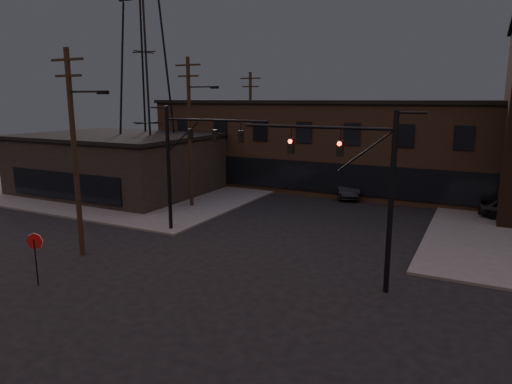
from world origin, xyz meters
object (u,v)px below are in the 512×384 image
Objects in this scene: car_crossing at (346,188)px; traffic_signal_far at (185,155)px; stop_sign at (35,247)px; traffic_signal_near at (365,181)px.

traffic_signal_far is at bearing -135.39° from car_crossing.
traffic_signal_far is at bearing 82.68° from stop_sign.
stop_sign reaches higher than car_crossing.
car_crossing is at bearing 68.37° from traffic_signal_far.
traffic_signal_far is (-12.07, 3.50, 0.08)m from traffic_signal_near.
car_crossing is at bearing 107.84° from traffic_signal_near.
stop_sign is at bearing -129.96° from car_crossing.
traffic_signal_near is 1.61× the size of car_crossing.
car_crossing is (-6.03, 18.74, -4.11)m from traffic_signal_near.
traffic_signal_far reaches higher than car_crossing.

